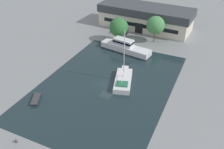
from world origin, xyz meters
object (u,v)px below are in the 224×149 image
at_px(motor_cruiser, 125,47).
at_px(warehouse_building, 145,17).
at_px(quay_tree_by_water, 119,27).
at_px(quay_tree_near_building, 156,25).
at_px(small_dinghy, 36,99).
at_px(sailboat_moored, 123,80).
at_px(parked_car, 120,31).

bearing_deg(motor_cruiser, warehouse_building, 11.05).
height_order(quay_tree_by_water, motor_cruiser, quay_tree_by_water).
bearing_deg(quay_tree_near_building, small_dinghy, -110.11).
xyz_separation_m(quay_tree_near_building, quay_tree_by_water, (-9.04, -4.06, -0.61)).
height_order(quay_tree_by_water, sailboat_moored, sailboat_moored).
height_order(warehouse_building, quay_tree_near_building, quay_tree_near_building).
bearing_deg(motor_cruiser, quay_tree_near_building, -21.05).
bearing_deg(small_dinghy, parked_car, 60.92).
bearing_deg(sailboat_moored, warehouse_building, 83.30).
xyz_separation_m(quay_tree_by_water, motor_cruiser, (3.93, -4.74, -3.05)).
xyz_separation_m(quay_tree_by_water, parked_car, (-1.77, 5.36, -3.42)).
xyz_separation_m(warehouse_building, parked_car, (-5.10, -7.53, -2.60)).
bearing_deg(warehouse_building, motor_cruiser, -85.26).
relative_size(sailboat_moored, small_dinghy, 2.98).
relative_size(warehouse_building, parked_car, 6.09).
height_order(quay_tree_near_building, sailboat_moored, sailboat_moored).
distance_m(quay_tree_near_building, motor_cruiser, 10.82).
relative_size(quay_tree_by_water, parked_car, 1.44).
bearing_deg(motor_cruiser, parked_car, 38.54).
bearing_deg(small_dinghy, quay_tree_by_water, 57.12).
bearing_deg(parked_car, warehouse_building, 140.30).
bearing_deg(quay_tree_by_water, warehouse_building, 75.50).
bearing_deg(small_dinghy, sailboat_moored, 18.73).
height_order(parked_car, motor_cruiser, motor_cruiser).
distance_m(quay_tree_by_water, parked_car, 6.60).
xyz_separation_m(quay_tree_near_building, small_dinghy, (-12.74, -34.80, -4.59)).
bearing_deg(sailboat_moored, parked_car, 97.58).
bearing_deg(motor_cruiser, quay_tree_by_water, 48.74).
bearing_deg(parked_car, motor_cruiser, 23.86).
bearing_deg(parked_car, quay_tree_by_water, 12.72).
distance_m(quay_tree_by_water, small_dinghy, 31.22).
bearing_deg(quay_tree_near_building, quay_tree_by_water, -155.82).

